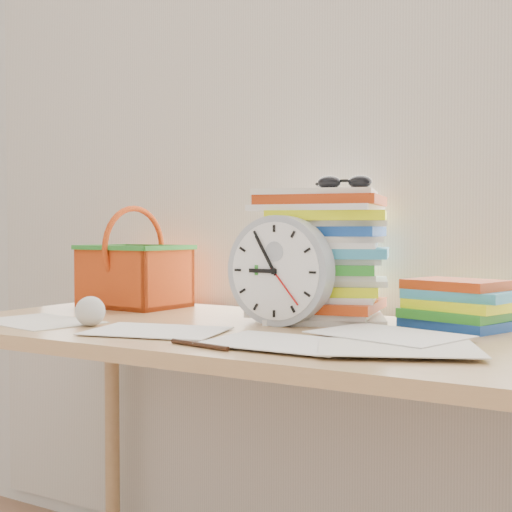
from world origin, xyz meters
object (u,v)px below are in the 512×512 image
Objects in this scene: book_stack at (462,304)px; desk at (242,360)px; basket at (135,258)px; paper_stack at (321,255)px; clock at (280,271)px.

desk is at bearing -153.15° from book_stack.
basket is at bearing 157.31° from desk.
paper_stack is 1.14× the size of basket.
clock is at bearing -105.51° from paper_stack.
book_stack reaches higher than desk.
book_stack is at bearing 26.85° from desk.
paper_stack is 0.57m from basket.
clock is (-0.04, -0.13, -0.03)m from paper_stack.
paper_stack is at bearing -175.52° from book_stack.
paper_stack is 0.34m from book_stack.
clock is at bearing -156.33° from book_stack.
desk is 0.55m from basket.
desk is 0.21m from clock.
basket reaches higher than clock.
clock is (0.06, 0.06, 0.20)m from desk.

